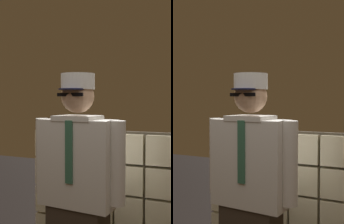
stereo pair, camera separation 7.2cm
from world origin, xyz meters
TOP-DOWN VIEW (x-y plane):
  - glass_block_wall at (0.00, 1.16)m, footprint 1.92×0.10m
  - standing_person at (-0.21, 0.55)m, footprint 0.73×0.32m

SIDE VIEW (x-z plane):
  - glass_block_wall at x=0.00m, z-range -0.02..1.36m
  - standing_person at x=-0.21m, z-range 0.04..1.86m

